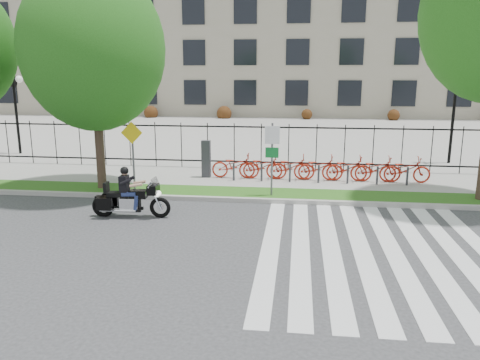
# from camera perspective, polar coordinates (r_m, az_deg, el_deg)

# --- Properties ---
(ground) EXTENTS (120.00, 120.00, 0.00)m
(ground) POSITION_cam_1_polar(r_m,az_deg,el_deg) (12.24, -6.68, -7.61)
(ground) COLOR #313134
(ground) RESTS_ON ground
(curb) EXTENTS (60.00, 0.20, 0.15)m
(curb) POSITION_cam_1_polar(r_m,az_deg,el_deg) (16.04, -3.20, -2.33)
(curb) COLOR #A29F98
(curb) RESTS_ON ground
(grass_verge) EXTENTS (60.00, 1.50, 0.15)m
(grass_verge) POSITION_cam_1_polar(r_m,az_deg,el_deg) (16.85, -2.69, -1.58)
(grass_verge) COLOR #245014
(grass_verge) RESTS_ON ground
(sidewalk) EXTENTS (60.00, 3.50, 0.15)m
(sidewalk) POSITION_cam_1_polar(r_m,az_deg,el_deg) (19.25, -1.42, 0.24)
(sidewalk) COLOR gray
(sidewalk) RESTS_ON ground
(plaza) EXTENTS (80.00, 34.00, 0.10)m
(plaza) POSITION_cam_1_polar(r_m,az_deg,el_deg) (36.48, 2.73, 6.14)
(plaza) COLOR gray
(plaza) RESTS_ON ground
(crosswalk_stripes) EXTENTS (5.70, 8.00, 0.01)m
(crosswalk_stripes) POSITION_cam_1_polar(r_m,az_deg,el_deg) (12.07, 16.41, -8.33)
(crosswalk_stripes) COLOR silver
(crosswalk_stripes) RESTS_ON ground
(iron_fence) EXTENTS (30.00, 0.06, 2.00)m
(iron_fence) POSITION_cam_1_polar(r_m,az_deg,el_deg) (20.76, -0.71, 4.18)
(iron_fence) COLOR black
(iron_fence) RESTS_ON sidewalk
(office_building) EXTENTS (60.00, 21.90, 20.15)m
(office_building) POSITION_cam_1_polar(r_m,az_deg,el_deg) (56.41, 4.54, 18.54)
(office_building) COLOR gray
(office_building) RESTS_ON ground
(lamp_post_left) EXTENTS (1.06, 0.70, 4.25)m
(lamp_post_left) POSITION_cam_1_polar(r_m,az_deg,el_deg) (27.50, -25.80, 9.35)
(lamp_post_left) COLOR black
(lamp_post_left) RESTS_ON ground
(lamp_post_right) EXTENTS (1.06, 0.70, 4.25)m
(lamp_post_right) POSITION_cam_1_polar(r_m,az_deg,el_deg) (24.24, 24.75, 9.15)
(lamp_post_right) COLOR black
(lamp_post_right) RESTS_ON ground
(street_tree_1) EXTENTS (4.98, 4.98, 7.83)m
(street_tree_1) POSITION_cam_1_polar(r_m,az_deg,el_deg) (17.63, -17.46, 15.01)
(street_tree_1) COLOR #3A271F
(street_tree_1) RESTS_ON grass_verge
(bike_share_station) EXTENTS (8.93, 0.87, 1.50)m
(bike_share_station) POSITION_cam_1_polar(r_m,az_deg,el_deg) (18.69, 9.32, 1.52)
(bike_share_station) COLOR #2D2D33
(bike_share_station) RESTS_ON sidewalk
(sign_pole_regulatory) EXTENTS (0.50, 0.09, 2.50)m
(sign_pole_regulatory) POSITION_cam_1_polar(r_m,az_deg,el_deg) (15.93, 3.93, 3.68)
(sign_pole_regulatory) COLOR #59595B
(sign_pole_regulatory) RESTS_ON grass_verge
(sign_pole_warning) EXTENTS (0.78, 0.09, 2.49)m
(sign_pole_warning) POSITION_cam_1_polar(r_m,az_deg,el_deg) (16.94, -12.96, 3.94)
(sign_pole_warning) COLOR #59595B
(sign_pole_warning) RESTS_ON grass_verge
(motorcycle_rider) EXTENTS (2.44, 0.73, 1.88)m
(motorcycle_rider) POSITION_cam_1_polar(r_m,az_deg,el_deg) (14.50, -13.24, -2.04)
(motorcycle_rider) COLOR black
(motorcycle_rider) RESTS_ON ground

